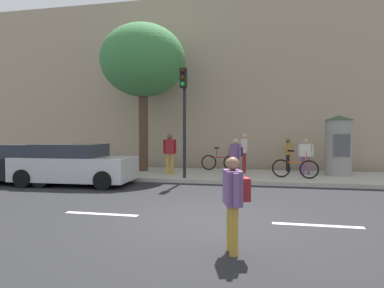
{
  "coord_description": "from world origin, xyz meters",
  "views": [
    {
      "loc": [
        1.19,
        -7.02,
        1.89
      ],
      "look_at": [
        -0.63,
        2.0,
        1.59
      ],
      "focal_mm": 30.54,
      "sensor_mm": 36.0,
      "label": 1
    }
  ],
  "objects_px": {
    "pedestrian_in_light_jacket": "(236,155)",
    "pedestrian_in_dark_shirt": "(288,152)",
    "pedestrian_in_red_top": "(170,151)",
    "parked_car_dark": "(74,165)",
    "pedestrian_with_backpack": "(306,154)",
    "bicycle_upright": "(295,168)",
    "pedestrian_with_bag": "(244,149)",
    "traffic_light": "(184,105)",
    "parked_car_blue": "(21,164)",
    "pedestrian_near_pole": "(234,196)",
    "bicycle_leaning": "(220,162)",
    "poster_column": "(339,145)",
    "street_tree": "(143,61)"
  },
  "relations": [
    {
      "from": "pedestrian_in_light_jacket",
      "to": "pedestrian_in_dark_shirt",
      "type": "xyz_separation_m",
      "value": [
        2.19,
        2.86,
        -0.03
      ]
    },
    {
      "from": "pedestrian_with_backpack",
      "to": "bicycle_upright",
      "type": "relative_size",
      "value": 0.86
    },
    {
      "from": "poster_column",
      "to": "bicycle_leaning",
      "type": "xyz_separation_m",
      "value": [
        -5.05,
        0.81,
        -0.88
      ]
    },
    {
      "from": "pedestrian_in_red_top",
      "to": "parked_car_dark",
      "type": "xyz_separation_m",
      "value": [
        -2.95,
        -2.55,
        -0.43
      ]
    },
    {
      "from": "bicycle_leaning",
      "to": "parked_car_blue",
      "type": "distance_m",
      "value": 8.38
    },
    {
      "from": "pedestrian_in_red_top",
      "to": "parked_car_dark",
      "type": "height_order",
      "value": "pedestrian_in_red_top"
    },
    {
      "from": "pedestrian_in_light_jacket",
      "to": "parked_car_blue",
      "type": "distance_m",
      "value": 8.25
    },
    {
      "from": "bicycle_upright",
      "to": "pedestrian_with_bag",
      "type": "bearing_deg",
      "value": 146.38
    },
    {
      "from": "traffic_light",
      "to": "pedestrian_in_dark_shirt",
      "type": "distance_m",
      "value": 5.66
    },
    {
      "from": "poster_column",
      "to": "parked_car_dark",
      "type": "height_order",
      "value": "poster_column"
    },
    {
      "from": "street_tree",
      "to": "pedestrian_in_red_top",
      "type": "xyz_separation_m",
      "value": [
        1.51,
        -0.92,
        -4.04
      ]
    },
    {
      "from": "poster_column",
      "to": "bicycle_leaning",
      "type": "height_order",
      "value": "poster_column"
    },
    {
      "from": "bicycle_upright",
      "to": "parked_car_blue",
      "type": "relative_size",
      "value": 0.43
    },
    {
      "from": "pedestrian_with_backpack",
      "to": "pedestrian_with_bag",
      "type": "xyz_separation_m",
      "value": [
        -2.58,
        0.08,
        0.16
      ]
    },
    {
      "from": "street_tree",
      "to": "bicycle_leaning",
      "type": "xyz_separation_m",
      "value": [
        3.45,
        0.96,
        -4.66
      ]
    },
    {
      "from": "poster_column",
      "to": "bicycle_leaning",
      "type": "relative_size",
      "value": 1.41
    },
    {
      "from": "parked_car_dark",
      "to": "poster_column",
      "type": "bearing_deg",
      "value": 20.03
    },
    {
      "from": "pedestrian_in_dark_shirt",
      "to": "pedestrian_with_bag",
      "type": "bearing_deg",
      "value": -152.53
    },
    {
      "from": "pedestrian_in_dark_shirt",
      "to": "bicycle_leaning",
      "type": "distance_m",
      "value": 3.16
    },
    {
      "from": "pedestrian_in_dark_shirt",
      "to": "traffic_light",
      "type": "bearing_deg",
      "value": -141.54
    },
    {
      "from": "pedestrian_with_backpack",
      "to": "pedestrian_in_dark_shirt",
      "type": "distance_m",
      "value": 1.26
    },
    {
      "from": "street_tree",
      "to": "pedestrian_in_red_top",
      "type": "height_order",
      "value": "street_tree"
    },
    {
      "from": "parked_car_blue",
      "to": "parked_car_dark",
      "type": "distance_m",
      "value": 2.24
    },
    {
      "from": "pedestrian_with_backpack",
      "to": "bicycle_upright",
      "type": "xyz_separation_m",
      "value": [
        -0.57,
        -1.26,
        -0.49
      ]
    },
    {
      "from": "pedestrian_in_red_top",
      "to": "parked_car_dark",
      "type": "relative_size",
      "value": 0.4
    },
    {
      "from": "traffic_light",
      "to": "pedestrian_near_pole",
      "type": "distance_m",
      "value": 7.81
    },
    {
      "from": "bicycle_leaning",
      "to": "parked_car_dark",
      "type": "bearing_deg",
      "value": -137.77
    },
    {
      "from": "street_tree",
      "to": "bicycle_upright",
      "type": "distance_m",
      "value": 8.18
    },
    {
      "from": "pedestrian_near_pole",
      "to": "bicycle_upright",
      "type": "distance_m",
      "value": 8.28
    },
    {
      "from": "pedestrian_near_pole",
      "to": "bicycle_leaning",
      "type": "bearing_deg",
      "value": 97.8
    },
    {
      "from": "poster_column",
      "to": "parked_car_blue",
      "type": "height_order",
      "value": "poster_column"
    },
    {
      "from": "pedestrian_in_red_top",
      "to": "pedestrian_in_light_jacket",
      "type": "relative_size",
      "value": 1.12
    },
    {
      "from": "street_tree",
      "to": "pedestrian_with_backpack",
      "type": "relative_size",
      "value": 4.49
    },
    {
      "from": "pedestrian_in_red_top",
      "to": "pedestrian_in_dark_shirt",
      "type": "distance_m",
      "value": 5.48
    },
    {
      "from": "traffic_light",
      "to": "parked_car_blue",
      "type": "height_order",
      "value": "traffic_light"
    },
    {
      "from": "street_tree",
      "to": "pedestrian_in_light_jacket",
      "type": "xyz_separation_m",
      "value": [
        4.37,
        -1.65,
        -4.14
      ]
    },
    {
      "from": "pedestrian_with_bag",
      "to": "pedestrian_in_light_jacket",
      "type": "height_order",
      "value": "pedestrian_with_bag"
    },
    {
      "from": "poster_column",
      "to": "street_tree",
      "type": "height_order",
      "value": "street_tree"
    },
    {
      "from": "street_tree",
      "to": "pedestrian_in_light_jacket",
      "type": "bearing_deg",
      "value": -20.7
    },
    {
      "from": "pedestrian_with_bag",
      "to": "pedestrian_in_dark_shirt",
      "type": "distance_m",
      "value": 2.2
    },
    {
      "from": "pedestrian_with_bag",
      "to": "pedestrian_in_dark_shirt",
      "type": "bearing_deg",
      "value": 27.47
    },
    {
      "from": "poster_column",
      "to": "street_tree",
      "type": "distance_m",
      "value": 9.3
    },
    {
      "from": "bicycle_leaning",
      "to": "pedestrian_in_light_jacket",
      "type": "bearing_deg",
      "value": -70.51
    },
    {
      "from": "pedestrian_with_backpack",
      "to": "bicycle_leaning",
      "type": "distance_m",
      "value": 3.87
    },
    {
      "from": "pedestrian_near_pole",
      "to": "pedestrian_in_red_top",
      "type": "distance_m",
      "value": 8.95
    },
    {
      "from": "traffic_light",
      "to": "parked_car_blue",
      "type": "bearing_deg",
      "value": -167.43
    },
    {
      "from": "pedestrian_in_red_top",
      "to": "pedestrian_in_dark_shirt",
      "type": "height_order",
      "value": "pedestrian_in_red_top"
    },
    {
      "from": "pedestrian_with_bag",
      "to": "bicycle_upright",
      "type": "relative_size",
      "value": 1.0
    },
    {
      "from": "pedestrian_with_bag",
      "to": "pedestrian_in_light_jacket",
      "type": "bearing_deg",
      "value": -97.59
    },
    {
      "from": "pedestrian_in_dark_shirt",
      "to": "parked_car_dark",
      "type": "xyz_separation_m",
      "value": [
        -8.0,
        -4.67,
        -0.3
      ]
    }
  ]
}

